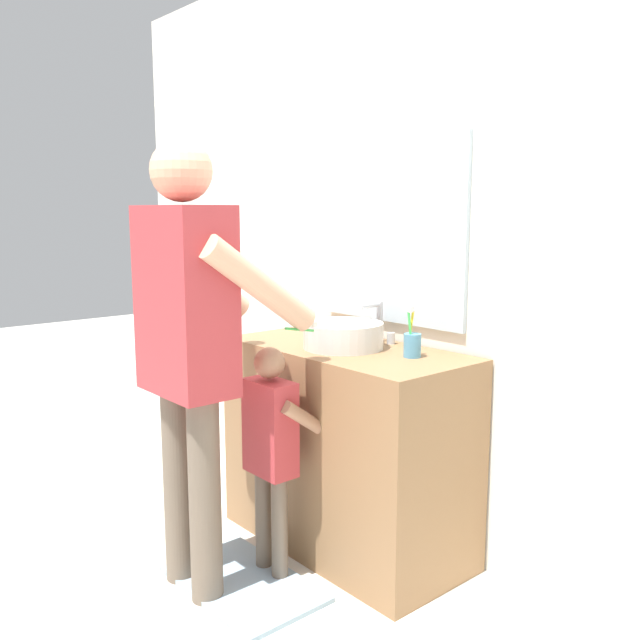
% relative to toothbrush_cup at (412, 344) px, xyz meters
% --- Properties ---
extents(ground_plane, '(14.00, 14.00, 0.00)m').
position_rel_toothbrush_cup_xyz_m(ground_plane, '(-0.31, -0.36, -0.95)').
color(ground_plane, silver).
extents(back_wall, '(4.40, 0.10, 2.70)m').
position_rel_toothbrush_cup_xyz_m(back_wall, '(-0.31, 0.25, 0.40)').
color(back_wall, silver).
rests_on(back_wall, ground).
extents(vanity_cabinet, '(1.11, 0.54, 0.89)m').
position_rel_toothbrush_cup_xyz_m(vanity_cabinet, '(-0.31, -0.06, -0.50)').
color(vanity_cabinet, olive).
rests_on(vanity_cabinet, ground).
extents(sink_basin, '(0.34, 0.34, 0.11)m').
position_rel_toothbrush_cup_xyz_m(sink_basin, '(-0.31, -0.08, 0.00)').
color(sink_basin, silver).
rests_on(sink_basin, vanity_cabinet).
extents(faucet, '(0.18, 0.14, 0.18)m').
position_rel_toothbrush_cup_xyz_m(faucet, '(-0.31, 0.12, 0.03)').
color(faucet, '#B7BABF').
rests_on(faucet, vanity_cabinet).
extents(toothbrush_cup, '(0.07, 0.07, 0.21)m').
position_rel_toothbrush_cup_xyz_m(toothbrush_cup, '(0.00, 0.00, 0.00)').
color(toothbrush_cup, '#4C8EB2').
rests_on(toothbrush_cup, vanity_cabinet).
extents(bath_mat, '(0.64, 0.40, 0.02)m').
position_rel_toothbrush_cup_xyz_m(bath_mat, '(-0.31, -0.61, -0.94)').
color(bath_mat, '#99B7CC').
rests_on(bath_mat, ground).
extents(child_toddler, '(0.29, 0.29, 0.95)m').
position_rel_toothbrush_cup_xyz_m(child_toddler, '(-0.31, -0.47, -0.38)').
color(child_toddler, '#6B5B4C').
rests_on(child_toddler, ground).
extents(adult_parent, '(0.53, 0.56, 1.73)m').
position_rel_toothbrush_cup_xyz_m(adult_parent, '(-0.43, -0.75, 0.09)').
color(adult_parent, '#6B5B4C').
rests_on(adult_parent, ground).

